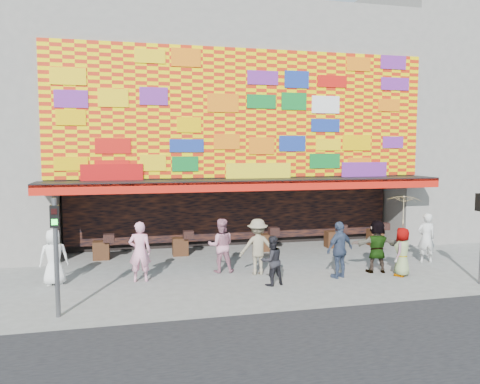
{
  "coord_description": "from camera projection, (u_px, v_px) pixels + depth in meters",
  "views": [
    {
      "loc": [
        -4.38,
        -13.64,
        4.22
      ],
      "look_at": [
        -0.68,
        2.0,
        2.71
      ],
      "focal_mm": 35.0,
      "sensor_mm": 36.0,
      "label": 1
    }
  ],
  "objects": [
    {
      "name": "ground",
      "position": [
        276.0,
        284.0,
        14.61
      ],
      "size": [
        90.0,
        90.0,
        0.0
      ],
      "primitive_type": "plane",
      "color": "slate",
      "rests_on": "ground"
    },
    {
      "name": "neighbor_right",
      "position": [
        465.0,
        115.0,
        24.78
      ],
      "size": [
        11.0,
        8.0,
        12.0
      ],
      "primitive_type": "cube",
      "color": "gray",
      "rests_on": "ground"
    },
    {
      "name": "shop_building",
      "position": [
        224.0,
        127.0,
        22.04
      ],
      "size": [
        15.2,
        9.4,
        10.0
      ],
      "color": "gray",
      "rests_on": "ground"
    },
    {
      "name": "ped_g",
      "position": [
        402.0,
        252.0,
        15.44
      ],
      "size": [
        0.93,
        0.9,
        1.61
      ],
      "primitive_type": "imported",
      "rotation": [
        0.0,
        0.0,
        3.85
      ],
      "color": "gray",
      "rests_on": "ground"
    },
    {
      "name": "signal_left",
      "position": [
        56.0,
        244.0,
        11.56
      ],
      "size": [
        0.22,
        0.2,
        3.0
      ],
      "color": "#59595B",
      "rests_on": "ground"
    },
    {
      "name": "ped_i",
      "position": [
        221.0,
        245.0,
        15.92
      ],
      "size": [
        0.98,
        0.81,
        1.84
      ],
      "primitive_type": "imported",
      "rotation": [
        0.0,
        0.0,
        3.01
      ],
      "color": "#C37E93",
      "rests_on": "ground"
    },
    {
      "name": "ped_c",
      "position": [
        272.0,
        261.0,
        14.39
      ],
      "size": [
        0.87,
        0.75,
        1.54
      ],
      "primitive_type": "imported",
      "rotation": [
        0.0,
        0.0,
        3.39
      ],
      "color": "black",
      "rests_on": "ground"
    },
    {
      "name": "ped_e",
      "position": [
        340.0,
        250.0,
        15.21
      ],
      "size": [
        1.18,
        0.81,
        1.86
      ],
      "primitive_type": "imported",
      "rotation": [
        0.0,
        0.0,
        3.5
      ],
      "color": "#36435E",
      "rests_on": "ground"
    },
    {
      "name": "ped_b",
      "position": [
        140.0,
        252.0,
        14.78
      ],
      "size": [
        0.75,
        0.54,
        1.92
      ],
      "primitive_type": "imported",
      "rotation": [
        0.0,
        0.0,
        3.03
      ],
      "color": "#F69FBE",
      "rests_on": "ground"
    },
    {
      "name": "ped_d",
      "position": [
        258.0,
        247.0,
        15.63
      ],
      "size": [
        1.26,
        0.78,
        1.87
      ],
      "primitive_type": "imported",
      "rotation": [
        0.0,
        0.0,
        3.07
      ],
      "color": "gray",
      "rests_on": "ground"
    },
    {
      "name": "parasol",
      "position": [
        404.0,
        210.0,
        15.31
      ],
      "size": [
        1.43,
        1.44,
        1.96
      ],
      "color": "#F4DD9A",
      "rests_on": "ground"
    },
    {
      "name": "ped_a",
      "position": [
        54.0,
        257.0,
        14.43
      ],
      "size": [
        0.94,
        0.7,
        1.75
      ],
      "primitive_type": "imported",
      "rotation": [
        0.0,
        0.0,
        3.32
      ],
      "color": "white",
      "rests_on": "ground"
    },
    {
      "name": "ped_f",
      "position": [
        377.0,
        246.0,
        15.89
      ],
      "size": [
        1.73,
        0.78,
        1.8
      ],
      "primitive_type": "imported",
      "rotation": [
        0.0,
        0.0,
        2.99
      ],
      "color": "gray",
      "rests_on": "ground"
    },
    {
      "name": "ped_h",
      "position": [
        426.0,
        238.0,
        17.25
      ],
      "size": [
        0.74,
        0.55,
        1.84
      ],
      "primitive_type": "imported",
      "rotation": [
        0.0,
        0.0,
        2.96
      ],
      "color": "silver",
      "rests_on": "ground"
    }
  ]
}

